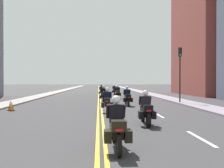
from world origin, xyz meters
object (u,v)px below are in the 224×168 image
Objects in this scene: traffic_light_near at (180,65)px; motorcycle_7 at (114,90)px; traffic_cone_0 at (10,105)px; traffic_cone_1 at (12,106)px; motorcycle_2 at (107,102)px; motorcycle_3 at (127,98)px; motorcycle_1 at (146,111)px; motorcycle_5 at (118,93)px; motorcycle_0 at (117,127)px; motorcycle_4 at (103,95)px; motorcycle_6 at (101,92)px.

motorcycle_7 is at bearing 107.89° from traffic_light_near.
traffic_cone_1 is at bearing -55.38° from traffic_cone_0.
motorcycle_2 is 1.04× the size of motorcycle_3.
motorcycle_5 is at bearing 91.03° from motorcycle_1.
motorcycle_3 is 6.13m from traffic_light_near.
motorcycle_0 is 4.36m from motorcycle_1.
motorcycle_5 is 8.90m from motorcycle_7.
motorcycle_1 is 0.98× the size of motorcycle_7.
motorcycle_5 is 0.42× the size of traffic_light_near.
motorcycle_5 reaches higher than motorcycle_0.
motorcycle_1 is at bearing -91.07° from motorcycle_5.
motorcycle_2 is 8.41m from motorcycle_4.
traffic_light_near reaches higher than motorcycle_1.
traffic_light_near is at bearing 20.44° from traffic_cone_1.
traffic_cone_1 is at bearing -161.54° from motorcycle_3.
traffic_cone_0 is at bearing -127.17° from motorcycle_5.
traffic_light_near is (5.26, 10.79, 2.83)m from motorcycle_1.
motorcycle_2 is 4.49m from motorcycle_3.
motorcycle_7 is (2.04, 4.73, -0.01)m from motorcycle_6.
traffic_light_near is (5.07, 1.99, 2.81)m from motorcycle_3.
motorcycle_3 is at bearing -158.58° from traffic_light_near.
motorcycle_4 is at bearing -96.76° from motorcycle_7.
motorcycle_3 is 0.97× the size of motorcycle_7.
traffic_cone_0 is at bearing 144.80° from motorcycle_1.
traffic_cone_0 is (-6.66, 1.42, -0.31)m from motorcycle_2.
traffic_cone_1 is at bearing -125.84° from motorcycle_5.
motorcycle_2 is (-1.61, 4.68, 0.02)m from motorcycle_1.
motorcycle_2 is 16.93m from motorcycle_6.
motorcycle_2 is 6.81m from traffic_cone_0.
motorcycle_1 is 9.95m from traffic_cone_1.
motorcycle_2 is 6.57m from traffic_cone_1.
motorcycle_6 is 2.98× the size of traffic_cone_0.
motorcycle_6 is at bearing 97.47° from motorcycle_3.
motorcycle_3 is 8.64m from motorcycle_5.
motorcycle_7 is (0.05, 17.54, -0.03)m from motorcycle_3.
traffic_light_near is (6.87, 6.11, 2.81)m from motorcycle_2.
motorcycle_5 is 14.19m from traffic_cone_1.
motorcycle_2 is 21.74m from motorcycle_7.
motorcycle_0 is 25.65m from motorcycle_6.
traffic_cone_0 is at bearing -111.96° from motorcycle_6.
traffic_cone_1 is (-6.46, 1.14, -0.35)m from motorcycle_2.
motorcycle_1 is 26.34m from motorcycle_7.
motorcycle_4 is 3.15× the size of traffic_cone_0.
motorcycle_0 is 30.43m from motorcycle_7.
motorcycle_3 is 3.39× the size of traffic_cone_1.
motorcycle_7 is (0.24, 26.34, -0.01)m from motorcycle_1.
motorcycle_0 is 0.44× the size of traffic_light_near.
motorcycle_4 is 9.59m from traffic_cone_0.
motorcycle_0 is 3.11× the size of traffic_cone_0.
motorcycle_7 is 0.44× the size of traffic_light_near.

